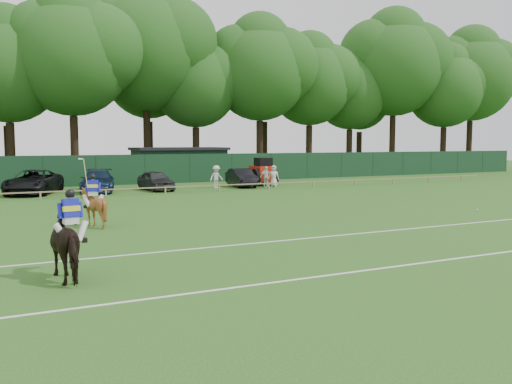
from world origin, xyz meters
TOP-DOWN VIEW (x-y plane):
  - ground at (0.00, 0.00)m, footprint 160.00×160.00m
  - horse_dark at (-7.99, -3.33)m, footprint 1.30×2.29m
  - horse_chestnut at (-5.95, 5.37)m, footprint 1.80×1.89m
  - suv_black at (-7.10, 21.84)m, footprint 4.73×6.50m
  - sedan_navy at (-2.88, 21.55)m, footprint 3.37×5.75m
  - hatch_grey at (1.18, 20.94)m, footprint 2.05×4.40m
  - estate_black at (8.18, 21.03)m, footprint 2.06×4.52m
  - spectator_left at (5.81, 20.53)m, footprint 1.23×0.85m
  - spectator_mid at (9.32, 19.08)m, footprint 1.02×0.49m
  - spectator_right at (10.47, 19.90)m, footprint 0.99×0.87m
  - rider_dark at (-7.99, -3.34)m, footprint 0.93×0.43m
  - rider_chestnut at (-5.96, 5.36)m, footprint 0.91×0.76m
  - polo_ball at (12.77, 1.94)m, footprint 0.09×0.09m
  - pitch_lines at (0.00, -3.50)m, footprint 60.00×5.10m
  - pitch_rail at (0.00, 18.00)m, footprint 62.10×0.10m
  - perimeter_fence at (0.00, 27.00)m, footprint 92.08×0.08m
  - utility_shed at (6.00, 30.00)m, footprint 8.40×4.40m
  - tree_row at (2.00, 35.00)m, footprint 96.00×12.00m
  - tractor at (10.16, 21.35)m, footprint 1.94×2.75m

SIDE VIEW (x-z plane):
  - ground at x=0.00m, z-range 0.00..0.00m
  - tree_row at x=2.00m, z-range -10.50..10.50m
  - pitch_lines at x=0.00m, z-range 0.00..0.01m
  - polo_ball at x=12.77m, z-range 0.00..0.09m
  - pitch_rail at x=0.00m, z-range 0.20..0.70m
  - estate_black at x=8.18m, z-range 0.00..1.44m
  - hatch_grey at x=1.18m, z-range 0.00..1.46m
  - sedan_navy at x=-2.88m, z-range 0.00..1.57m
  - suv_black at x=-7.10m, z-range 0.00..1.64m
  - horse_chestnut at x=-5.95m, z-range 0.00..1.66m
  - spectator_mid at x=9.32m, z-range 0.00..1.69m
  - spectator_right at x=10.47m, z-range 0.00..1.70m
  - spectator_left at x=5.81m, z-range 0.00..1.76m
  - horse_dark at x=-7.99m, z-range 0.00..1.83m
  - tractor at x=10.16m, z-range -0.06..2.21m
  - perimeter_fence at x=0.00m, z-range 0.00..2.50m
  - utility_shed at x=6.00m, z-range 0.02..3.06m
  - rider_chestnut at x=-5.96m, z-range 0.55..2.60m
  - rider_dark at x=-7.99m, z-range 1.01..2.41m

